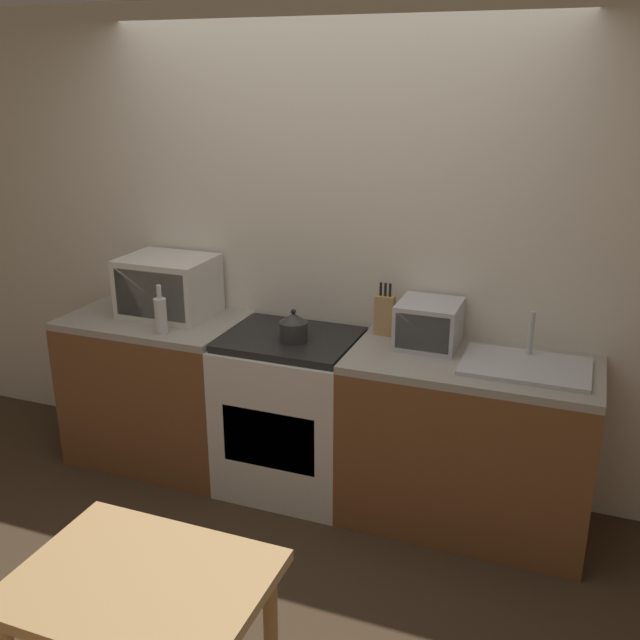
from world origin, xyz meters
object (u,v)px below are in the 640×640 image
at_px(dining_table, 143,612).
at_px(toaster_oven, 429,324).
at_px(microwave, 168,286).
at_px(stove_range, 291,413).
at_px(kettle, 294,327).
at_px(bottle, 161,315).

bearing_deg(dining_table, toaster_oven, 76.82).
bearing_deg(microwave, dining_table, -60.46).
bearing_deg(toaster_oven, stove_range, -169.41).
distance_m(microwave, toaster_oven, 1.52).
distance_m(toaster_oven, dining_table, 2.01).
bearing_deg(dining_table, microwave, 119.54).
relative_size(toaster_oven, dining_table, 0.40).
distance_m(stove_range, dining_table, 1.82).
xyz_separation_m(stove_range, kettle, (0.04, -0.05, 0.53)).
height_order(kettle, microwave, microwave).
bearing_deg(dining_table, bottle, 120.43).
xyz_separation_m(stove_range, toaster_oven, (0.72, 0.13, 0.57)).
bearing_deg(bottle, kettle, 11.84).
xyz_separation_m(microwave, dining_table, (1.06, -1.88, -0.43)).
relative_size(microwave, toaster_oven, 1.63).
bearing_deg(microwave, stove_range, -6.47).
distance_m(stove_range, bottle, 0.89).
xyz_separation_m(stove_range, bottle, (-0.67, -0.20, 0.56)).
height_order(microwave, bottle, microwave).
xyz_separation_m(stove_range, dining_table, (0.26, -1.79, 0.19)).
bearing_deg(kettle, toaster_oven, 15.20).
bearing_deg(bottle, microwave, 114.31).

